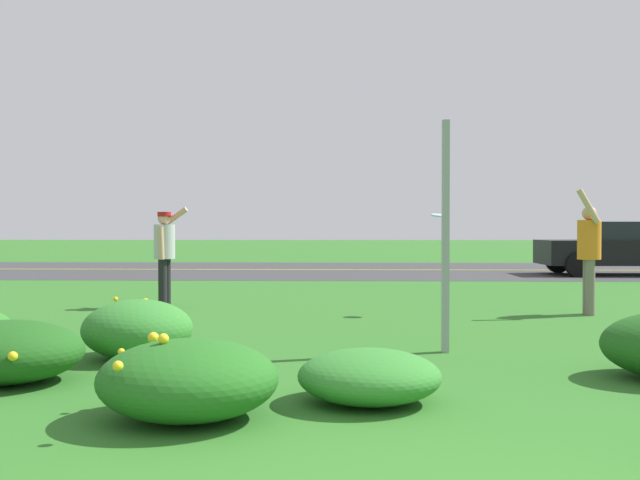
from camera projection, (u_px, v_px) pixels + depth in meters
ground_plane at (375, 305)px, 12.02m from camera, size 120.00×120.00×0.00m
highway_strip at (361, 270)px, 21.72m from camera, size 120.00×8.91×0.01m
highway_center_stripe at (361, 270)px, 21.72m from camera, size 120.00×0.16×0.00m
daylily_clump_front_left at (138, 329)px, 7.09m from camera, size 1.09×1.06×0.59m
daylily_clump_front_center at (369, 376)px, 5.31m from camera, size 1.07×0.99×0.40m
daylily_clump_mid_center at (6, 352)px, 5.99m from camera, size 1.30×1.14×0.52m
daylily_clump_mid_left at (188, 379)px, 4.85m from camera, size 1.23×1.14×0.60m
sign_post_near_path at (446, 236)px, 7.44m from camera, size 0.07×0.10×2.42m
person_thrower_red_cap_gray_shirt at (165, 249)px, 11.64m from camera, size 0.53×0.51×1.64m
person_catcher_orange_shirt at (589, 249)px, 10.62m from camera, size 0.42×0.50×1.87m
frisbee_pale_blue at (439, 215)px, 10.71m from camera, size 0.25×0.25×0.08m
car_black_center_left at (626, 248)px, 19.47m from camera, size 4.50×2.00×1.45m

